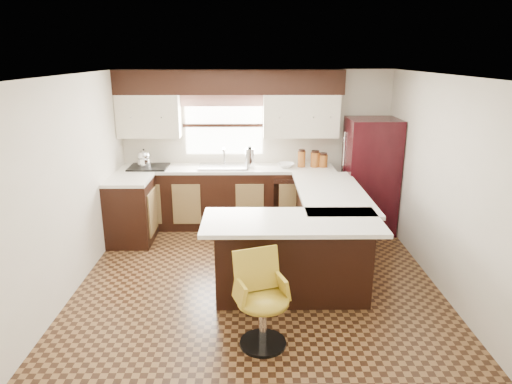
{
  "coord_description": "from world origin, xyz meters",
  "views": [
    {
      "loc": [
        -0.06,
        -4.93,
        2.61
      ],
      "look_at": [
        -0.01,
        0.45,
        0.98
      ],
      "focal_mm": 32.0,
      "sensor_mm": 36.0,
      "label": 1
    }
  ],
  "objects_px": {
    "peninsula_long": "(326,227)",
    "refrigerator": "(370,176)",
    "bar_chair": "(263,302)",
    "peninsula_return": "(292,259)"
  },
  "relations": [
    {
      "from": "peninsula_long",
      "to": "refrigerator",
      "type": "bearing_deg",
      "value": 52.78
    },
    {
      "from": "bar_chair",
      "to": "peninsula_return",
      "type": "bearing_deg",
      "value": 49.95
    },
    {
      "from": "peninsula_long",
      "to": "refrigerator",
      "type": "height_order",
      "value": "refrigerator"
    },
    {
      "from": "peninsula_return",
      "to": "bar_chair",
      "type": "relative_size",
      "value": 1.84
    },
    {
      "from": "refrigerator",
      "to": "bar_chair",
      "type": "distance_m",
      "value": 3.41
    },
    {
      "from": "peninsula_return",
      "to": "refrigerator",
      "type": "xyz_separation_m",
      "value": [
        1.34,
        2.04,
        0.41
      ]
    },
    {
      "from": "refrigerator",
      "to": "bar_chair",
      "type": "height_order",
      "value": "refrigerator"
    },
    {
      "from": "peninsula_long",
      "to": "bar_chair",
      "type": "height_order",
      "value": "peninsula_long"
    },
    {
      "from": "peninsula_long",
      "to": "peninsula_return",
      "type": "bearing_deg",
      "value": -118.3
    },
    {
      "from": "peninsula_return",
      "to": "refrigerator",
      "type": "relative_size",
      "value": 0.96
    }
  ]
}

